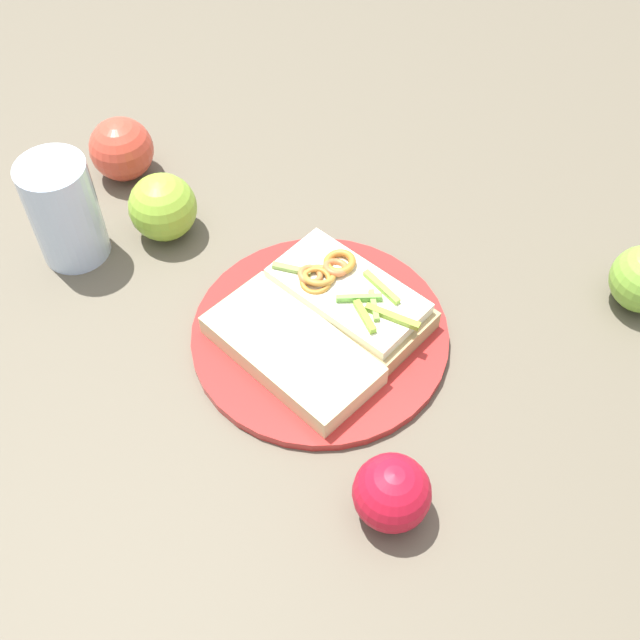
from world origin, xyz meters
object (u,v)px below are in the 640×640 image
plate (320,335)px  sandwich (346,296)px  apple_2 (122,149)px  drinking_glass (64,211)px  bread_slice_side (291,350)px  apple_1 (392,493)px  apple_0 (163,207)px

plate → sandwich: bearing=120.4°
apple_2 → drinking_glass: size_ratio=0.61×
bread_slice_side → apple_1: apple_1 is taller
apple_0 → apple_1: apple_0 is taller
plate → apple_1: size_ratio=3.84×
bread_slice_side → apple_1: size_ratio=2.58×
apple_2 → drinking_glass: bearing=-35.4°
sandwich → drinking_glass: size_ratio=1.58×
drinking_glass → plate: bearing=46.4°
bread_slice_side → drinking_glass: size_ratio=1.43×
sandwich → apple_0: apple_0 is taller
apple_0 → apple_2: bearing=-167.6°
apple_1 → drinking_glass: bearing=-152.4°
bread_slice_side → apple_1: (0.18, 0.03, 0.01)m
plate → apple_1: (0.20, -0.01, 0.03)m
bread_slice_side → apple_0: (-0.23, -0.08, 0.02)m
plate → apple_0: apple_0 is taller
apple_1 → drinking_glass: 0.47m
sandwich → apple_2: 0.35m
apple_2 → sandwich: bearing=30.9°
bread_slice_side → plate: bearing=92.6°
bread_slice_side → drinking_glass: (-0.23, -0.18, 0.04)m
apple_1 → apple_2: 0.54m
plate → sandwich: size_ratio=1.36×
apple_1 → apple_0: bearing=-164.7°
apple_0 → apple_2: 0.12m
apple_1 → drinking_glass: drinking_glass is taller
bread_slice_side → apple_2: bearing=170.8°
sandwich → apple_1: apple_1 is taller
apple_0 → plate: bearing=29.5°
apple_0 → apple_1: size_ratio=1.11×
sandwich → apple_1: (0.22, -0.04, 0.01)m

